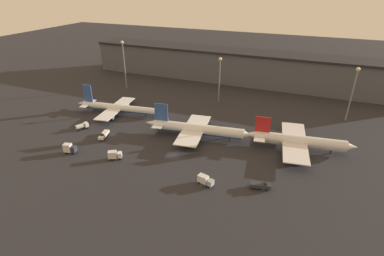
% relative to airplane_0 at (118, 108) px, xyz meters
% --- Properties ---
extents(ground, '(600.00, 600.00, 0.00)m').
position_rel_airplane_0_xyz_m(ground, '(42.99, -25.70, -2.94)').
color(ground, '#26262B').
extents(terminal_building, '(200.78, 21.05, 20.17)m').
position_rel_airplane_0_xyz_m(terminal_building, '(42.99, 72.57, 7.20)').
color(terminal_building, '#4C515B').
rests_on(terminal_building, ground).
extents(airplane_0, '(46.01, 30.66, 13.60)m').
position_rel_airplane_0_xyz_m(airplane_0, '(0.00, 0.00, 0.00)').
color(airplane_0, white).
rests_on(airplane_0, ground).
extents(airplane_1, '(46.70, 30.02, 13.70)m').
position_rel_airplane_0_xyz_m(airplane_1, '(45.32, -8.47, 0.76)').
color(airplane_1, white).
rests_on(airplane_1, ground).
extents(airplane_2, '(42.78, 34.30, 12.40)m').
position_rel_airplane_0_xyz_m(airplane_2, '(85.48, -3.06, 0.76)').
color(airplane_2, silver).
rests_on(airplane_2, ground).
extents(service_vehicle_0, '(4.54, 5.86, 2.70)m').
position_rel_airplane_0_xyz_m(service_vehicle_0, '(-4.78, -20.93, -1.36)').
color(service_vehicle_0, white).
rests_on(service_vehicle_0, ground).
extents(service_vehicle_1, '(4.16, 7.87, 2.64)m').
position_rel_airplane_0_xyz_m(service_vehicle_1, '(9.04, -23.76, -1.69)').
color(service_vehicle_1, white).
rests_on(service_vehicle_1, ground).
extents(service_vehicle_2, '(6.86, 3.50, 2.76)m').
position_rel_airplane_0_xyz_m(service_vehicle_2, '(76.81, -33.23, -1.64)').
color(service_vehicle_2, '#282D38').
rests_on(service_vehicle_2, ground).
extents(service_vehicle_3, '(5.37, 4.41, 3.36)m').
position_rel_airplane_0_xyz_m(service_vehicle_3, '(23.35, -36.25, -1.10)').
color(service_vehicle_3, white).
rests_on(service_vehicle_3, ground).
extents(service_vehicle_4, '(5.05, 3.26, 3.91)m').
position_rel_airplane_0_xyz_m(service_vehicle_4, '(4.81, -39.15, -0.84)').
color(service_vehicle_4, '#282D38').
rests_on(service_vehicle_4, ground).
extents(service_vehicle_5, '(5.76, 3.36, 3.19)m').
position_rel_airplane_0_xyz_m(service_vehicle_5, '(59.78, -37.97, -1.16)').
color(service_vehicle_5, '#9EA3A8').
rests_on(service_vehicle_5, ground).
extents(lamp_post_0, '(1.80, 1.80, 28.52)m').
position_rel_airplane_0_xyz_m(lamp_post_0, '(-17.68, 34.00, 14.88)').
color(lamp_post_0, slate).
rests_on(lamp_post_0, ground).
extents(lamp_post_1, '(1.80, 1.80, 24.29)m').
position_rel_airplane_0_xyz_m(lamp_post_1, '(41.33, 34.00, 12.56)').
color(lamp_post_1, slate).
rests_on(lamp_post_1, ground).
extents(lamp_post_2, '(1.80, 1.80, 25.65)m').
position_rel_airplane_0_xyz_m(lamp_post_2, '(104.57, 34.00, 13.32)').
color(lamp_post_2, slate).
rests_on(lamp_post_2, ground).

